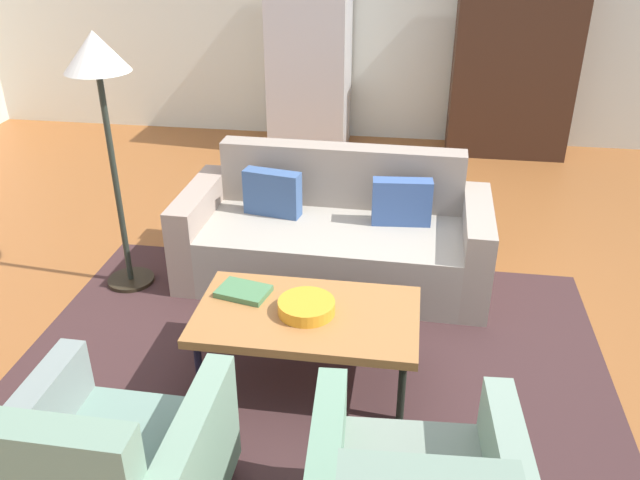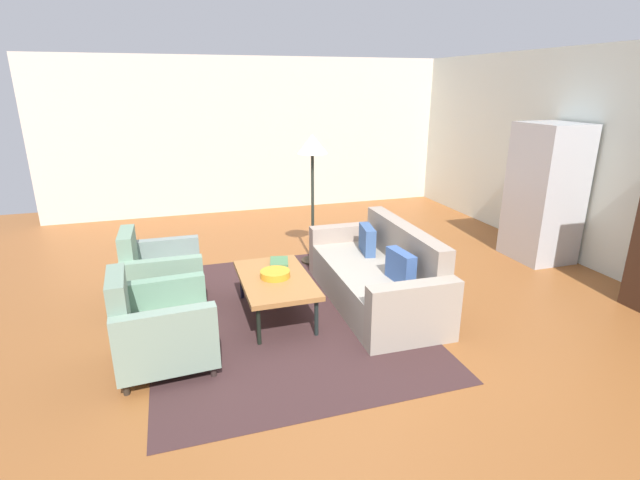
% 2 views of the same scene
% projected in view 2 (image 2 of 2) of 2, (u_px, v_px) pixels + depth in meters
% --- Properties ---
extents(ground_plane, '(11.49, 11.49, 0.00)m').
position_uv_depth(ground_plane, '(337.00, 319.00, 4.91)').
color(ground_plane, brown).
extents(wall_back, '(9.58, 0.12, 2.80)m').
position_uv_depth(wall_back, '(638.00, 167.00, 5.53)').
color(wall_back, silver).
rests_on(wall_back, ground).
extents(wall_left, '(0.12, 7.47, 2.80)m').
position_uv_depth(wall_left, '(252.00, 136.00, 8.80)').
color(wall_left, beige).
rests_on(wall_left, ground).
extents(area_rug, '(3.40, 2.60, 0.01)m').
position_uv_depth(area_rug, '(281.00, 314.00, 5.01)').
color(area_rug, '#3C2526').
rests_on(area_rug, ground).
extents(couch, '(2.12, 0.94, 0.86)m').
position_uv_depth(couch, '(380.00, 277.00, 5.25)').
color(couch, '#9F9789').
rests_on(couch, ground).
extents(coffee_table, '(1.20, 0.70, 0.43)m').
position_uv_depth(coffee_table, '(275.00, 280.00, 4.88)').
color(coffee_table, black).
rests_on(coffee_table, ground).
extents(armchair_left, '(0.81, 0.81, 0.88)m').
position_uv_depth(armchair_left, '(158.00, 277.00, 5.10)').
color(armchair_left, black).
rests_on(armchair_left, ground).
extents(armchair_right, '(0.85, 0.85, 0.88)m').
position_uv_depth(armchair_right, '(156.00, 329.00, 4.01)').
color(armchair_right, '#321C10').
rests_on(armchair_right, ground).
extents(fruit_bowl, '(0.31, 0.31, 0.07)m').
position_uv_depth(fruit_bowl, '(275.00, 274.00, 4.85)').
color(fruit_bowl, orange).
rests_on(fruit_bowl, coffee_table).
extents(book_stack, '(0.32, 0.25, 0.03)m').
position_uv_depth(book_stack, '(279.00, 262.00, 5.24)').
color(book_stack, '#48794C').
rests_on(book_stack, coffee_table).
extents(refrigerator, '(0.80, 0.73, 1.85)m').
position_uv_depth(refrigerator, '(545.00, 193.00, 6.37)').
color(refrigerator, '#B7BABF').
rests_on(refrigerator, ground).
extents(floor_lamp, '(0.40, 0.40, 1.72)m').
position_uv_depth(floor_lamp, '(312.00, 156.00, 6.05)').
color(floor_lamp, black).
rests_on(floor_lamp, ground).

